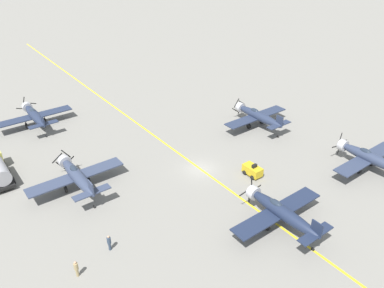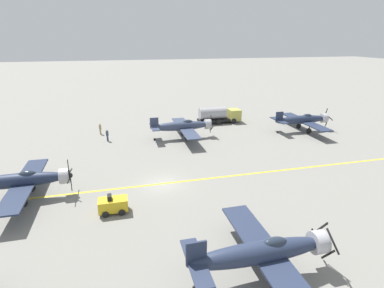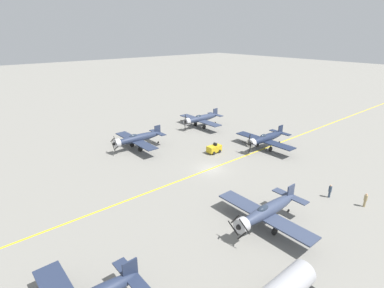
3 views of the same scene
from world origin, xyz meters
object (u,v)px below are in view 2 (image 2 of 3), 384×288
at_px(fuel_tanker, 219,115).
at_px(tow_tractor, 113,205).
at_px(airplane_far_left, 303,120).
at_px(airplane_mid_right, 264,252).
at_px(ground_crew_inspecting, 100,128).
at_px(airplane_near_center, 20,181).
at_px(airplane_mid_left, 183,126).
at_px(ground_crew_walking, 107,135).

distance_m(fuel_tanker, tow_tractor, 33.06).
xyz_separation_m(airplane_far_left, tow_tractor, (18.28, -31.33, -1.22)).
distance_m(airplane_mid_right, fuel_tanker, 38.59).
relative_size(airplane_far_left, tow_tractor, 4.62).
bearing_deg(ground_crew_inspecting, airplane_mid_right, 18.12).
bearing_deg(fuel_tanker, ground_crew_inspecting, -84.64).
xyz_separation_m(airplane_near_center, fuel_tanker, (-22.19, 28.01, -0.50)).
bearing_deg(airplane_near_center, ground_crew_inspecting, 177.25).
bearing_deg(airplane_far_left, airplane_mid_left, -107.70).
relative_size(airplane_near_center, ground_crew_walking, 6.48).
distance_m(airplane_far_left, fuel_tanker, 14.71).
bearing_deg(ground_crew_walking, fuel_tanker, 106.29).
xyz_separation_m(airplane_mid_left, airplane_near_center, (14.82, -19.45, 0.00)).
bearing_deg(fuel_tanker, airplane_mid_right, -14.76).
bearing_deg(airplane_mid_right, airplane_mid_left, -168.59).
bearing_deg(ground_crew_walking, airplane_mid_right, 18.25).
xyz_separation_m(tow_tractor, ground_crew_inspecting, (-24.79, -2.03, 0.22)).
xyz_separation_m(airplane_near_center, ground_crew_walking, (-16.28, 7.81, -1.00)).
bearing_deg(tow_tractor, airplane_far_left, 120.25).
height_order(airplane_mid_right, ground_crew_walking, airplane_mid_right).
bearing_deg(ground_crew_walking, airplane_mid_left, 82.84).
xyz_separation_m(airplane_mid_left, airplane_far_left, (1.16, 20.54, -0.00)).
bearing_deg(airplane_near_center, tow_tractor, 77.37).
distance_m(airplane_mid_left, ground_crew_inspecting, 13.94).
distance_m(airplane_mid_right, airplane_far_left, 36.13).
bearing_deg(airplane_mid_right, airplane_near_center, -115.94).
relative_size(airplane_mid_right, airplane_far_left, 1.00).
bearing_deg(ground_crew_inspecting, airplane_near_center, -18.16).
relative_size(airplane_mid_right, ground_crew_inspecting, 6.50).
relative_size(airplane_mid_right, fuel_tanker, 1.50).
bearing_deg(airplane_far_left, airplane_near_center, -85.61).
bearing_deg(airplane_mid_left, fuel_tanker, 117.55).
relative_size(fuel_tanker, ground_crew_inspecting, 4.33).
relative_size(airplane_mid_left, ground_crew_walking, 6.48).
bearing_deg(ground_crew_inspecting, airplane_mid_left, 67.34).
xyz_separation_m(airplane_mid_right, ground_crew_inspecting, (-35.31, -11.55, -1.00)).
height_order(airplane_near_center, airplane_far_left, airplane_near_center).
xyz_separation_m(airplane_mid_left, fuel_tanker, (-7.36, 8.56, -0.50)).
xyz_separation_m(ground_crew_walking, ground_crew_inspecting, (-3.89, -1.19, -0.00)).
height_order(tow_tractor, ground_crew_walking, ground_crew_walking).
xyz_separation_m(airplane_mid_right, airplane_near_center, (-15.13, -18.17, 0.00)).
bearing_deg(airplane_mid_right, tow_tractor, -124.02).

